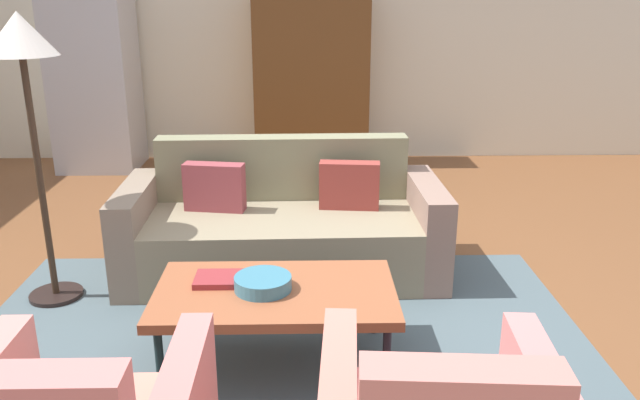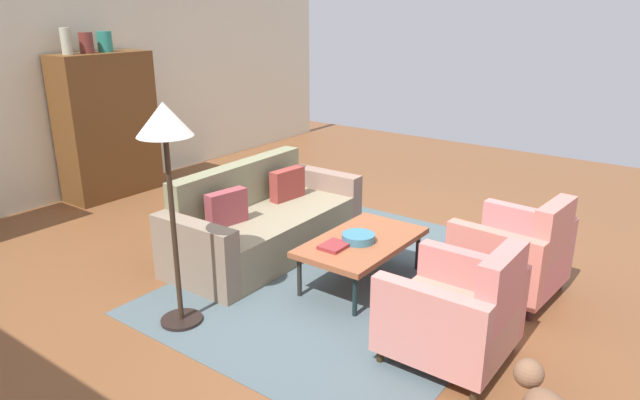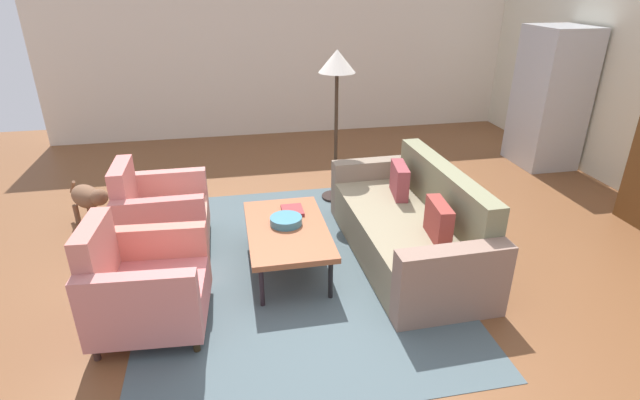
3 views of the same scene
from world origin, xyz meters
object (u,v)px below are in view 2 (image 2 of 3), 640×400
at_px(couch, 261,223).
at_px(vase_tall, 66,41).
at_px(floor_lamp, 166,141).
at_px(armchair_left, 459,315).
at_px(book_stack, 334,246).
at_px(vase_small, 105,42).
at_px(coffee_table, 362,243).
at_px(armchair_right, 517,257).
at_px(vase_round, 86,43).
at_px(cabinet, 107,126).
at_px(fruit_bowl, 358,238).

height_order(couch, vase_tall, vase_tall).
bearing_deg(floor_lamp, armchair_left, -67.20).
bearing_deg(vase_tall, book_stack, -91.67).
bearing_deg(vase_small, coffee_table, -94.62).
distance_m(armchair_right, vase_round, 5.39).
xyz_separation_m(armchair_right, vase_round, (-0.53, 5.13, 1.58)).
bearing_deg(vase_round, vase_tall, 180.00).
bearing_deg(coffee_table, floor_lamp, 151.69).
xyz_separation_m(couch, vase_small, (0.32, 2.77, 1.63)).
relative_size(couch, vase_small, 8.64).
xyz_separation_m(coffee_table, vase_tall, (-0.18, 3.96, 1.58)).
bearing_deg(couch, floor_lamp, 15.59).
distance_m(vase_tall, vase_small, 0.50).
xyz_separation_m(vase_tall, vase_round, (0.25, 0.00, -0.03)).
xyz_separation_m(coffee_table, cabinet, (0.22, 3.97, 0.52)).
bearing_deg(floor_lamp, book_stack, -30.93).
bearing_deg(couch, cabinet, -95.85).
bearing_deg(cabinet, vase_small, -2.71).
xyz_separation_m(armchair_left, cabinet, (0.82, 5.13, 0.56)).
relative_size(fruit_bowl, vase_small, 1.16).
height_order(vase_tall, vase_round, vase_tall).
bearing_deg(coffee_table, book_stack, 162.85).
relative_size(armchair_right, cabinet, 0.49).
xyz_separation_m(couch, vase_round, (0.07, 2.77, 1.63)).
height_order(armchair_left, vase_small, vase_small).
distance_m(armchair_left, vase_round, 5.41).
bearing_deg(coffee_table, cabinet, 86.82).
relative_size(fruit_bowl, vase_tall, 0.94).
bearing_deg(cabinet, armchair_right, -85.82).
bearing_deg(vase_round, cabinet, 1.81).
relative_size(fruit_bowl, cabinet, 0.16).
bearing_deg(book_stack, fruit_bowl, -21.20).
height_order(book_stack, cabinet, cabinet).
bearing_deg(fruit_bowl, vase_tall, 91.74).
distance_m(coffee_table, armchair_left, 1.31).
xyz_separation_m(armchair_left, vase_tall, (0.42, 5.13, 1.61)).
distance_m(vase_round, floor_lamp, 3.56).
relative_size(armchair_left, book_stack, 3.69).
bearing_deg(vase_round, armchair_right, -84.15).
xyz_separation_m(vase_small, floor_lamp, (-1.73, -3.20, -0.48)).
relative_size(book_stack, cabinet, 0.13).
height_order(armchair_right, fruit_bowl, armchair_right).
distance_m(cabinet, vase_round, 1.03).
bearing_deg(fruit_bowl, couch, 87.20).
bearing_deg(vase_round, vase_small, 0.00).
distance_m(fruit_bowl, vase_small, 4.24).
bearing_deg(floor_lamp, couch, 16.87).
bearing_deg(fruit_bowl, vase_small, 84.52).
distance_m(fruit_bowl, cabinet, 4.00).
xyz_separation_m(armchair_right, vase_tall, (-0.78, 5.13, 1.61)).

